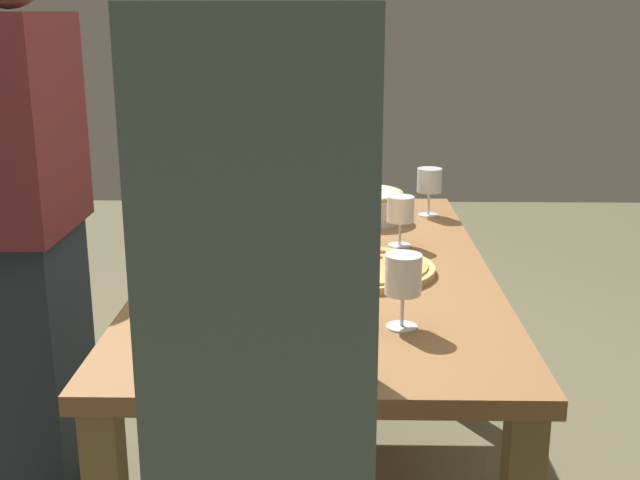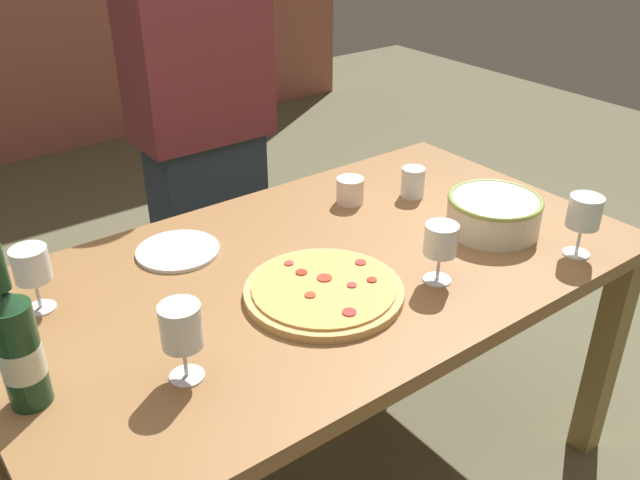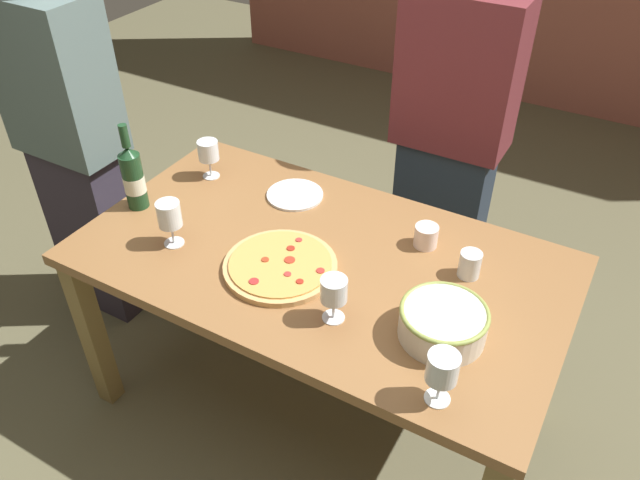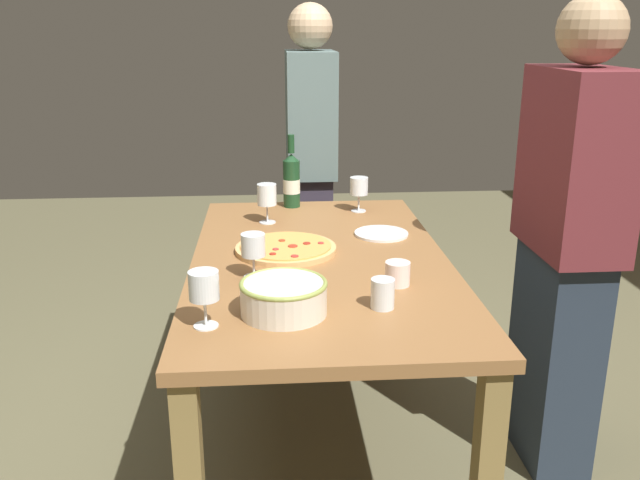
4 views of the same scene
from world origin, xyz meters
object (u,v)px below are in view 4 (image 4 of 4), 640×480
Objects in this scene: wine_glass_far_right at (267,197)px; person_guest_left at (311,169)px; cup_amber at (397,274)px; dining_table at (320,282)px; pizza at (286,248)px; wine_glass_far_left at (359,188)px; serving_bowl at (284,296)px; cup_ceramic at (383,294)px; wine_glass_near_pizza at (204,287)px; person_host at (567,244)px; side_plate at (381,234)px; wine_bottle at (292,180)px; wine_glass_by_bottle at (253,247)px.

person_guest_left is at bearing 162.21° from wine_glass_far_right.
cup_amber is at bearing 29.04° from wine_glass_far_right.
wine_glass_far_right is 0.85m from cup_amber.
pizza reaches higher than dining_table.
wine_glass_far_left reaches higher than pizza.
serving_bowl reaches higher than dining_table.
wine_glass_far_left is 1.72× the size of cup_ceramic.
wine_glass_near_pizza is at bearing -32.90° from dining_table.
serving_bowl is 1.03m from person_host.
wine_glass_far_left is 0.72× the size of side_plate.
side_plate is (-0.53, 0.04, -0.03)m from cup_amber.
person_guest_left is at bearing 178.10° from dining_table.
wine_bottle is 4.11× the size of cup_amber.
cup_ceramic is at bearing -3.68° from wine_glass_far_left.
cup_amber is (1.00, 0.30, -0.09)m from wine_bottle.
wine_glass_far_left is (0.11, 0.29, -0.02)m from wine_bottle.
wine_glass_near_pizza is (0.55, -0.35, 0.21)m from dining_table.
wine_glass_by_bottle is 0.47m from cup_ceramic.
person_host reaches higher than cup_ceramic.
person_guest_left is at bearing -161.89° from wine_glass_far_left.
wine_bottle reaches higher than dining_table.
wine_glass_far_left is at bearing 20.01° from person_guest_left.
dining_table is 0.38m from cup_amber.
person_guest_left is (-1.08, 0.16, 0.07)m from pizza.
cup_amber is 0.54m from side_plate.
wine_glass_by_bottle is at bearing -163.20° from serving_bowl.
wine_bottle is 2.04× the size of wine_glass_near_pizza.
wine_bottle is 1.04m from cup_amber.
wine_glass_by_bottle is (-0.30, -0.09, 0.05)m from serving_bowl.
pizza is 1.46× the size of serving_bowl.
wine_glass_far_right reaches higher than dining_table.
serving_bowl is 0.41m from cup_amber.
wine_bottle is 0.31m from wine_glass_far_left.
person_guest_left reaches higher than wine_glass_far_left.
wine_bottle reaches higher than pizza.
wine_glass_far_left reaches higher than wine_glass_by_bottle.
cup_ceramic is (0.18, -0.08, 0.01)m from cup_amber.
person_host is at bearing 33.59° from person_guest_left.
cup_amber is at bearing 22.45° from person_host.
cup_ceramic is at bearing 100.34° from wine_glass_near_pizza.
wine_glass_far_left is at bearing -41.31° from person_host.
pizza is at bearing -32.13° from wine_glass_far_left.
pizza is 1.09m from person_guest_left.
cup_ceramic is 0.72m from side_plate.
person_guest_left reaches higher than wine_bottle.
person_host is at bearing 81.02° from dining_table.
cup_amber is at bearing 16.73° from wine_bottle.
wine_glass_near_pizza is 0.39m from wine_glass_by_bottle.
wine_glass_far_left is at bearing 176.32° from cup_ceramic.
dining_table is at bearing -0.00° from person_guest_left.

